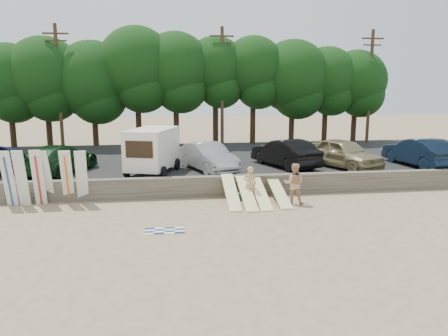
{
  "coord_description": "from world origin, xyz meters",
  "views": [
    {
      "loc": [
        -2.63,
        -17.65,
        5.33
      ],
      "look_at": [
        0.3,
        3.0,
        1.39
      ],
      "focal_mm": 35.0,
      "sensor_mm": 36.0,
      "label": 1
    }
  ],
  "objects": [
    {
      "name": "ground",
      "position": [
        0.0,
        0.0,
        0.0
      ],
      "size": [
        120.0,
        120.0,
        0.0
      ],
      "primitive_type": "plane",
      "color": "tan",
      "rests_on": "ground"
    },
    {
      "name": "seawall",
      "position": [
        0.0,
        3.0,
        0.5
      ],
      "size": [
        44.0,
        0.5,
        1.0
      ],
      "primitive_type": "cube",
      "color": "#6B6356",
      "rests_on": "ground"
    },
    {
      "name": "parking_lot",
      "position": [
        0.0,
        10.5,
        0.35
      ],
      "size": [
        44.0,
        14.5,
        0.7
      ],
      "primitive_type": "cube",
      "color": "#282828",
      "rests_on": "ground"
    },
    {
      "name": "treeline",
      "position": [
        -1.06,
        17.49,
        6.22
      ],
      "size": [
        32.75,
        6.36,
        9.13
      ],
      "color": "#382616",
      "rests_on": "parking_lot"
    },
    {
      "name": "utility_poles",
      "position": [
        2.0,
        16.0,
        5.43
      ],
      "size": [
        25.8,
        0.26,
        9.0
      ],
      "color": "#473321",
      "rests_on": "parking_lot"
    },
    {
      "name": "box_trailer",
      "position": [
        -3.18,
        5.72,
        2.04
      ],
      "size": [
        3.02,
        4.15,
        2.39
      ],
      "rotation": [
        0.0,
        0.0,
        -0.32
      ],
      "color": "white",
      "rests_on": "parking_lot"
    },
    {
      "name": "car_1",
      "position": [
        -8.17,
        6.46,
        1.47
      ],
      "size": [
        3.94,
        5.73,
        1.54
      ],
      "primitive_type": "imported",
      "rotation": [
        0.0,
        0.0,
        2.77
      ],
      "color": "black",
      "rests_on": "parking_lot"
    },
    {
      "name": "car_2",
      "position": [
        -0.15,
        6.01,
        1.47
      ],
      "size": [
        3.1,
        4.93,
        1.53
      ],
      "primitive_type": "imported",
      "rotation": [
        0.0,
        0.0,
        0.35
      ],
      "color": "#949397",
      "rests_on": "parking_lot"
    },
    {
      "name": "car_3",
      "position": [
        4.36,
        6.53,
        1.51
      ],
      "size": [
        3.26,
        5.18,
        1.61
      ],
      "primitive_type": "imported",
      "rotation": [
        0.0,
        0.0,
        3.49
      ],
      "color": "black",
      "rests_on": "parking_lot"
    },
    {
      "name": "car_4",
      "position": [
        7.62,
        5.81,
        1.53
      ],
      "size": [
        3.65,
        5.26,
        1.66
      ],
      "primitive_type": "imported",
      "rotation": [
        0.0,
        0.0,
        0.38
      ],
      "color": "#8A7F58",
      "rests_on": "parking_lot"
    },
    {
      "name": "car_5",
      "position": [
        12.19,
        5.66,
        1.52
      ],
      "size": [
        2.24,
        5.12,
        1.64
      ],
      "primitive_type": "imported",
      "rotation": [
        0.0,
        0.0,
        3.25
      ],
      "color": "black",
      "rests_on": "parking_lot"
    },
    {
      "name": "surfboard_upright_0",
      "position": [
        -9.44,
        2.39,
        1.28
      ],
      "size": [
        0.57,
        0.63,
        2.56
      ],
      "primitive_type": "cube",
      "rotation": [
        0.2,
        0.0,
        -0.14
      ],
      "color": "silver",
      "rests_on": "ground"
    },
    {
      "name": "surfboard_upright_1",
      "position": [
        -8.9,
        2.4,
        1.28
      ],
      "size": [
        0.57,
        0.59,
        2.57
      ],
      "primitive_type": "cube",
      "rotation": [
        0.18,
        0.0,
        -0.15
      ],
      "color": "silver",
      "rests_on": "ground"
    },
    {
      "name": "surfboard_upright_2",
      "position": [
        -8.18,
        2.43,
        1.28
      ],
      "size": [
        0.52,
        0.55,
        2.57
      ],
      "primitive_type": "cube",
      "rotation": [
        0.18,
        0.0,
        -0.04
      ],
      "color": "silver",
      "rests_on": "ground"
    },
    {
      "name": "surfboard_upright_3",
      "position": [
        -7.9,
        2.58,
        1.26
      ],
      "size": [
        0.6,
        0.84,
        2.51
      ],
      "primitive_type": "cube",
      "rotation": [
        0.28,
        0.0,
        -0.13
      ],
      "color": "silver",
      "rests_on": "ground"
    },
    {
      "name": "surfboard_upright_4",
      "position": [
        -6.97,
        2.54,
        1.26
      ],
      "size": [
        0.54,
        0.8,
        2.52
      ],
      "primitive_type": "cube",
      "rotation": [
        0.28,
        0.0,
        0.05
      ],
      "color": "silver",
      "rests_on": "ground"
    },
    {
      "name": "surfboard_upright_5",
      "position": [
        -6.32,
        2.49,
        1.25
      ],
      "size": [
        0.6,
        0.88,
        2.5
      ],
      "primitive_type": "cube",
      "rotation": [
        0.3,
        0.0,
        0.12
      ],
      "color": "silver",
      "rests_on": "ground"
    },
    {
      "name": "surfboard_low_0",
      "position": [
        0.41,
        1.49,
        0.56
      ],
      "size": [
        0.56,
        2.83,
        1.12
      ],
      "primitive_type": "cube",
      "rotation": [
        0.36,
        0.0,
        0.0
      ],
      "color": "#FEF3A0",
      "rests_on": "ground"
    },
    {
      "name": "surfboard_low_1",
      "position": [
        1.11,
        1.34,
        0.52
      ],
      "size": [
        0.56,
        2.86,
        1.03
      ],
      "primitive_type": "cube",
      "rotation": [
        0.33,
        0.0,
        0.0
      ],
      "color": "#FEF3A0",
      "rests_on": "ground"
    },
    {
      "name": "surfboard_low_2",
      "position": [
        1.76,
        1.38,
        0.48
      ],
      "size": [
        0.56,
        2.89,
        0.96
      ],
      "primitive_type": "cube",
      "rotation": [
        0.3,
        0.0,
        0.0
      ],
      "color": "#FEF3A0",
      "rests_on": "ground"
    },
    {
      "name": "surfboard_low_3",
      "position": [
        2.68,
        1.57,
        0.45
      ],
      "size": [
        0.56,
        2.9,
        0.91
      ],
      "primitive_type": "cube",
      "rotation": [
        0.28,
        0.0,
        0.0
      ],
      "color": "#FEF3A0",
      "rests_on": "ground"
    },
    {
      "name": "beachgoer_a",
      "position": [
        1.33,
        1.69,
        0.84
      ],
      "size": [
        0.63,
        0.43,
        1.69
      ],
      "primitive_type": "imported",
      "rotation": [
        0.0,
        0.0,
        3.1
      ],
      "color": "tan",
      "rests_on": "ground"
    },
    {
      "name": "beachgoer_b",
      "position": [
        3.27,
        1.12,
        0.94
      ],
      "size": [
        1.1,
        0.97,
        1.88
      ],
      "primitive_type": "imported",
      "rotation": [
        0.0,
        0.0,
        2.8
      ],
      "color": "tan",
      "rests_on": "ground"
    },
    {
      "name": "cooler",
      "position": [
        0.98,
        2.18,
        0.16
      ],
      "size": [
        0.47,
        0.43,
        0.32
      ],
      "primitive_type": "cube",
      "rotation": [
        0.0,
        0.0,
        0.41
      ],
      "color": "#258A40",
      "rests_on": "ground"
    },
    {
      "name": "gear_bag",
      "position": [
        0.58,
        2.24,
        0.11
      ],
      "size": [
        0.33,
        0.28,
        0.22
      ],
      "primitive_type": "cube",
      "rotation": [
        0.0,
        0.0,
        -0.12
      ],
      "color": "orange",
      "rests_on": "ground"
    },
    {
      "name": "beach_towel",
      "position": [
        -2.65,
        -1.93,
        0.01
      ],
      "size": [
        1.53,
        1.53,
        0.0
      ],
      "primitive_type": "plane",
      "rotation": [
        0.0,
        0.0,
        -0.02
      ],
      "color": "white",
      "rests_on": "ground"
    }
  ]
}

